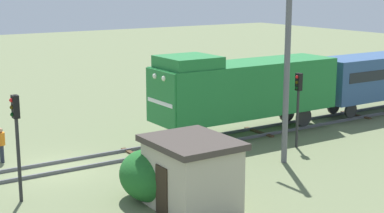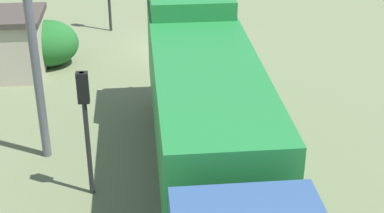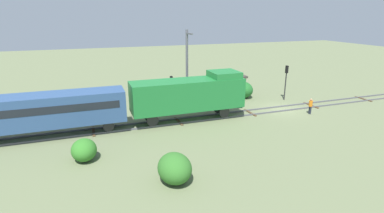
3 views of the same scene
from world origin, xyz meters
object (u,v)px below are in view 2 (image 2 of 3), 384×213
object	(u,v)px
worker_near_track	(221,14)
relay_hut	(4,44)
locomotive	(202,92)
catenary_mast	(32,24)
traffic_signal_mid	(85,111)

from	to	relation	value
worker_near_track	relay_hut	size ratio (longest dim) A/B	0.49
worker_near_track	relay_hut	distance (m)	10.84
locomotive	catenary_mast	bearing A→B (deg)	-15.99
traffic_signal_mid	relay_hut	distance (m)	10.19
worker_near_track	catenary_mast	bearing A→B (deg)	60.18
catenary_mast	relay_hut	world-z (taller)	catenary_mast
catenary_mast	worker_near_track	bearing A→B (deg)	-122.95
traffic_signal_mid	worker_near_track	bearing A→B (deg)	-113.06
locomotive	relay_hut	size ratio (longest dim) A/B	3.31
worker_near_track	locomotive	bearing A→B (deg)	82.46
locomotive	catenary_mast	world-z (taller)	catenary_mast
locomotive	traffic_signal_mid	distance (m)	3.51
catenary_mast	relay_hut	distance (m)	8.04
catenary_mast	relay_hut	xyz separation A→B (m)	(2.56, -6.93, -3.17)
traffic_signal_mid	catenary_mast	bearing A→B (deg)	-56.13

